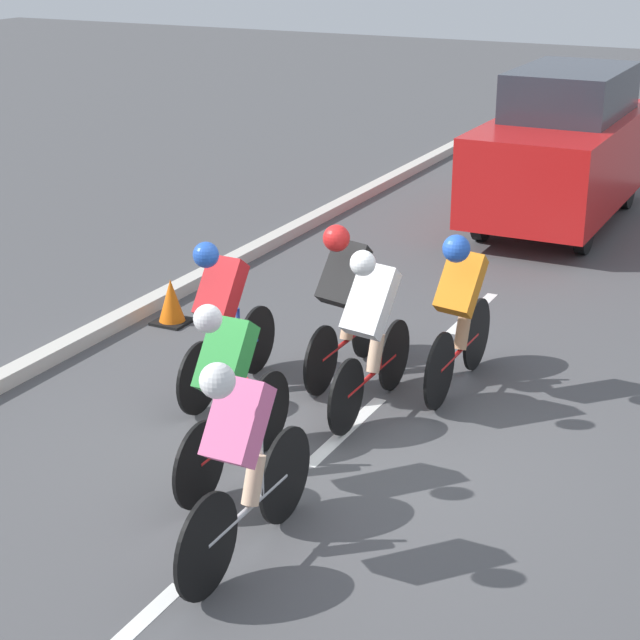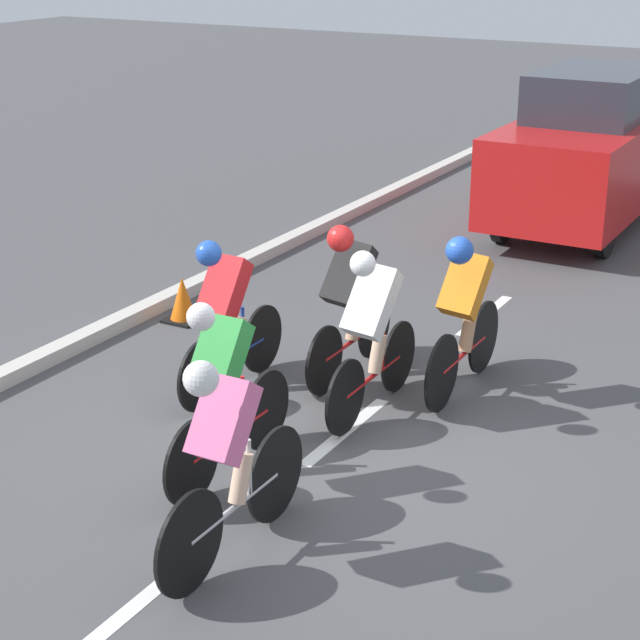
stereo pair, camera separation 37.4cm
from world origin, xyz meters
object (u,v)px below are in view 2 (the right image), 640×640
at_px(cyclist_green, 223,385).
at_px(support_car, 588,150).
at_px(cyclist_pink, 226,453).
at_px(cyclist_white, 372,327).
at_px(cyclist_red, 226,311).
at_px(cyclist_black, 348,294).
at_px(traffic_cone, 183,300).
at_px(cyclist_orange, 464,309).

height_order(cyclist_green, support_car, support_car).
bearing_deg(cyclist_pink, support_car, -87.74).
distance_m(cyclist_white, support_car, 6.90).
height_order(cyclist_white, cyclist_red, cyclist_white).
xyz_separation_m(cyclist_black, cyclist_pink, (-0.72, 3.04, -0.04)).
bearing_deg(cyclist_red, cyclist_pink, 124.14).
xyz_separation_m(cyclist_pink, cyclist_red, (1.50, -2.22, -0.00)).
bearing_deg(traffic_cone, cyclist_orange, 175.12).
relative_size(cyclist_green, cyclist_pink, 0.97).
distance_m(support_car, traffic_cone, 6.43).
relative_size(cyclist_orange, cyclist_red, 1.02).
height_order(cyclist_orange, cyclist_pink, cyclist_orange).
bearing_deg(cyclist_black, cyclist_orange, -169.14).
xyz_separation_m(cyclist_green, cyclist_red, (0.86, -1.31, 0.01)).
bearing_deg(cyclist_red, support_car, -99.07).
bearing_deg(support_car, cyclist_white, 91.50).
xyz_separation_m(cyclist_green, cyclist_black, (0.08, -2.13, 0.05)).
bearing_deg(cyclist_green, cyclist_white, -106.41).
distance_m(cyclist_orange, traffic_cone, 3.35).
relative_size(cyclist_green, support_car, 0.40).
bearing_deg(cyclist_pink, cyclist_black, -76.65).
xyz_separation_m(cyclist_orange, support_car, (0.69, -6.10, 0.25)).
relative_size(cyclist_green, cyclist_white, 1.00).
bearing_deg(traffic_cone, cyclist_black, 167.90).
height_order(cyclist_green, traffic_cone, cyclist_green).
xyz_separation_m(cyclist_pink, traffic_cone, (2.97, -3.52, -0.56)).
height_order(cyclist_white, traffic_cone, cyclist_white).
height_order(cyclist_red, support_car, support_car).
height_order(cyclist_orange, traffic_cone, cyclist_orange).
relative_size(cyclist_green, cyclist_black, 1.02).
bearing_deg(cyclist_white, cyclist_red, 9.99).
xyz_separation_m(cyclist_orange, cyclist_red, (1.83, 1.02, -0.02)).
height_order(cyclist_green, cyclist_pink, cyclist_pink).
bearing_deg(cyclist_orange, traffic_cone, -4.88).
distance_m(cyclist_pink, cyclist_red, 2.68).
xyz_separation_m(cyclist_white, cyclist_red, (1.32, 0.23, -0.02)).
height_order(cyclist_green, cyclist_orange, cyclist_orange).
height_order(cyclist_black, cyclist_pink, cyclist_black).
bearing_deg(support_car, cyclist_black, 86.79).
xyz_separation_m(cyclist_orange, traffic_cone, (3.29, -0.28, -0.58)).
bearing_deg(cyclist_black, cyclist_red, 46.33).
bearing_deg(support_car, traffic_cone, 65.95).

